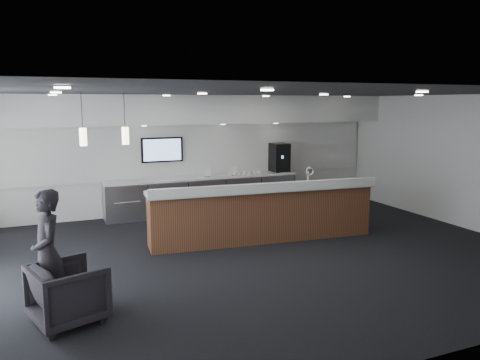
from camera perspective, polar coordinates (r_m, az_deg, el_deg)
name	(u,v)px	position (r m, az deg, el deg)	size (l,w,h in m)	color
ground	(265,254)	(8.94, 3.05, -8.99)	(10.00, 10.00, 0.00)	black
ceiling	(266,92)	(8.48, 3.23, 10.62)	(10.00, 8.00, 0.02)	black
back_wall	(199,154)	(12.28, -5.01, 3.21)	(10.00, 0.02, 3.00)	silver
right_wall	(467,162)	(11.65, 25.90, 1.96)	(0.02, 8.00, 3.00)	silver
soffit_bulkhead	(204,109)	(11.78, -4.42, 8.57)	(10.00, 0.90, 0.70)	silver
alcove_panel	(199,150)	(12.24, -4.97, 3.67)	(9.80, 0.06, 1.40)	silver
back_credenza	(204,195)	(12.09, -4.42, -1.77)	(5.06, 0.66, 0.95)	gray
wall_tv	(162,150)	(11.91, -9.48, 3.66)	(1.05, 0.08, 0.62)	black
pendant_left	(124,135)	(8.55, -13.95, 5.32)	(0.12, 0.12, 0.30)	beige
pendant_right	(82,136)	(8.47, -18.65, 5.07)	(0.12, 0.12, 0.30)	beige
ceiling_can_lights	(266,94)	(8.48, 3.23, 10.42)	(7.00, 5.00, 0.02)	white
service_counter	(263,213)	(9.66, 2.81, -4.02)	(4.79, 1.19, 1.49)	#4B2719
coffee_machine	(279,157)	(12.85, 4.82, 2.76)	(0.45, 0.58, 0.77)	black
info_sign_left	(207,172)	(11.94, -3.99, 0.96)	(0.17, 0.02, 0.24)	white
info_sign_right	(234,171)	(12.20, -0.76, 1.16)	(0.18, 0.02, 0.23)	white
armchair	(68,293)	(6.59, -20.22, -12.80)	(0.84, 0.87, 0.79)	black
lounge_guest	(48,254)	(6.72, -22.39, -8.31)	(0.62, 0.41, 1.71)	black
cup_0	(259,172)	(12.47, 2.34, 0.99)	(0.09, 0.09, 0.09)	white
cup_1	(254,172)	(12.41, 1.76, 0.96)	(0.09, 0.09, 0.09)	white
cup_2	(250,172)	(12.35, 1.17, 0.92)	(0.09, 0.09, 0.09)	white
cup_3	(245,173)	(12.30, 0.57, 0.89)	(0.09, 0.09, 0.09)	white
cup_4	(240,173)	(12.24, -0.03, 0.85)	(0.09, 0.09, 0.09)	white
cup_5	(235,173)	(12.19, -0.64, 0.81)	(0.09, 0.09, 0.09)	white
cup_6	(230,174)	(12.14, -1.25, 0.77)	(0.09, 0.09, 0.09)	white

